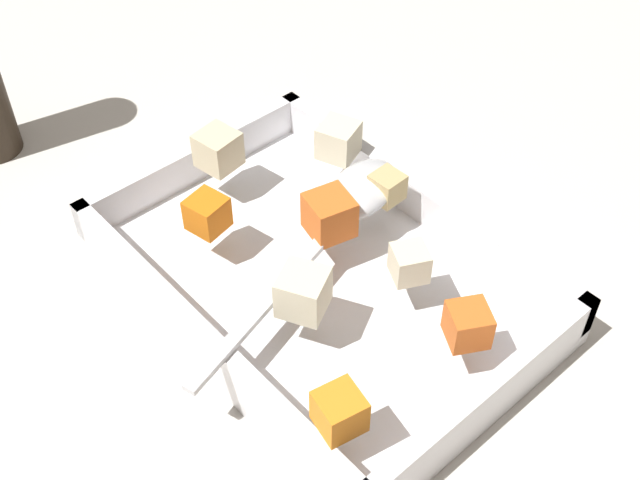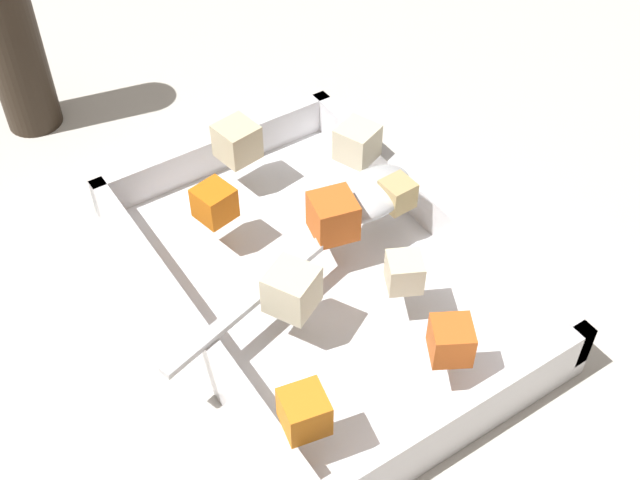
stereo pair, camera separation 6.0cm
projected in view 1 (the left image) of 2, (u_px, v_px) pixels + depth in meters
ground_plane at (312, 307)px, 0.64m from camera, size 4.00×4.00×0.00m
baking_dish at (320, 280)px, 0.64m from camera, size 0.34×0.23×0.05m
carrot_chunk_near_left at (339, 411)px, 0.50m from camera, size 0.03×0.03×0.03m
carrot_chunk_mid_right at (468, 325)px, 0.54m from camera, size 0.04×0.04×0.03m
carrot_chunk_far_right at (329, 215)px, 0.61m from camera, size 0.04×0.04×0.03m
carrot_chunk_under_handle at (207, 214)px, 0.62m from camera, size 0.03×0.03×0.03m
potato_chunk_corner_sw at (410, 263)px, 0.59m from camera, size 0.03×0.03×0.02m
potato_chunk_center at (218, 150)px, 0.67m from camera, size 0.04×0.04×0.03m
potato_chunk_corner_se at (387, 187)px, 0.64m from camera, size 0.02×0.02×0.02m
potato_chunk_corner_ne at (338, 140)px, 0.68m from camera, size 0.04×0.04×0.03m
potato_chunk_mid_left at (303, 292)px, 0.56m from camera, size 0.04×0.04×0.03m
serving_spoon at (353, 200)px, 0.64m from camera, size 0.10×0.26×0.02m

